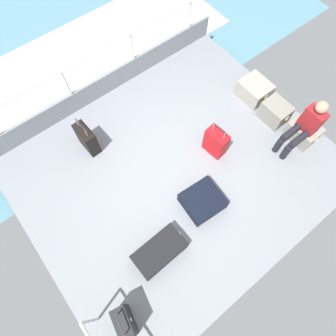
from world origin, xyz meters
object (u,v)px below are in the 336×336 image
object	(u,v)px
cargo_crate_2	(303,132)
passenger_seated	(305,126)
suitcase_1	(125,323)
cargo_crate_0	(254,90)
cargo_crate_1	(275,112)
suitcase_2	(87,139)
suitcase_4	(159,251)
suitcase_3	(203,201)
suitcase_0	(216,142)

from	to	relation	value
cargo_crate_2	passenger_seated	world-z (taller)	passenger_seated
suitcase_1	cargo_crate_0	bearing A→B (deg)	112.33
cargo_crate_0	cargo_crate_1	xyz separation A→B (m)	(0.61, -0.08, 0.02)
suitcase_2	suitcase_4	bearing A→B (deg)	-4.15
cargo_crate_0	suitcase_3	size ratio (longest dim) A/B	0.91
suitcase_3	suitcase_2	bearing A→B (deg)	-156.97
suitcase_4	suitcase_0	bearing A→B (deg)	113.95
suitcase_3	suitcase_4	size ratio (longest dim) A/B	0.80
suitcase_3	suitcase_4	distance (m)	1.06
passenger_seated	suitcase_1	world-z (taller)	passenger_seated
cargo_crate_1	suitcase_1	world-z (taller)	suitcase_1
cargo_crate_1	suitcase_4	size ratio (longest dim) A/B	0.64
cargo_crate_1	passenger_seated	xyz separation A→B (m)	(0.60, -0.09, 0.35)
suitcase_0	suitcase_1	size ratio (longest dim) A/B	0.94
cargo_crate_2	suitcase_0	xyz separation A→B (m)	(-0.78, -1.42, 0.10)
passenger_seated	suitcase_3	distance (m)	2.13
cargo_crate_2	suitcase_2	distance (m)	3.84
cargo_crate_2	suitcase_0	distance (m)	1.63
suitcase_2	suitcase_4	xyz separation A→B (m)	(2.27, -0.16, -0.16)
cargo_crate_0	cargo_crate_1	bearing A→B (deg)	-7.47
suitcase_2	suitcase_1	bearing A→B (deg)	-21.80
suitcase_4	cargo_crate_0	bearing A→B (deg)	110.98
cargo_crate_0	cargo_crate_2	xyz separation A→B (m)	(1.21, 0.01, 0.00)
cargo_crate_0	suitcase_4	bearing A→B (deg)	-69.02
cargo_crate_0	suitcase_3	world-z (taller)	cargo_crate_0
cargo_crate_2	suitcase_3	size ratio (longest dim) A/B	0.83
cargo_crate_0	passenger_seated	xyz separation A→B (m)	(1.21, -0.17, 0.37)
cargo_crate_0	suitcase_3	bearing A→B (deg)	-64.69
suitcase_3	suitcase_4	xyz separation A→B (m)	(0.20, -1.04, -0.01)
cargo_crate_1	passenger_seated	distance (m)	0.71
suitcase_1	suitcase_0	bearing A→B (deg)	114.94
cargo_crate_0	passenger_seated	bearing A→B (deg)	-7.99
suitcase_1	suitcase_2	xyz separation A→B (m)	(-2.74, 1.10, -0.03)
cargo_crate_1	cargo_crate_2	world-z (taller)	cargo_crate_1
cargo_crate_1	suitcase_2	bearing A→B (deg)	-117.88
suitcase_3	cargo_crate_0	bearing A→B (deg)	115.31
cargo_crate_0	suitcase_1	world-z (taller)	suitcase_1
cargo_crate_1	suitcase_1	bearing A→B (deg)	-74.79
cargo_crate_2	suitcase_4	distance (m)	3.30
cargo_crate_0	suitcase_0	distance (m)	1.48
suitcase_1	suitcase_4	world-z (taller)	suitcase_1
cargo_crate_1	suitcase_4	world-z (taller)	cargo_crate_1
suitcase_2	suitcase_4	distance (m)	2.28
cargo_crate_2	suitcase_1	size ratio (longest dim) A/B	0.69
cargo_crate_0	cargo_crate_2	distance (m)	1.21
suitcase_3	suitcase_0	bearing A→B (deg)	127.32
suitcase_0	suitcase_3	world-z (taller)	suitcase_0
passenger_seated	suitcase_3	size ratio (longest dim) A/B	1.62
passenger_seated	suitcase_4	world-z (taller)	passenger_seated
cargo_crate_0	suitcase_1	xyz separation A→B (m)	(1.73, -4.22, 0.13)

